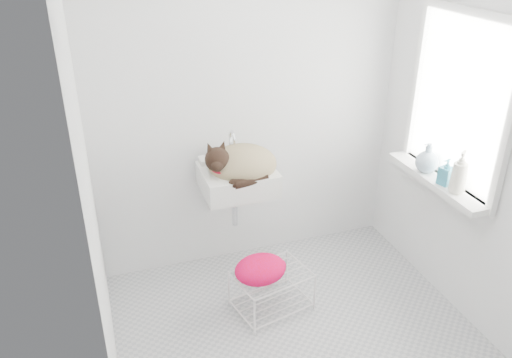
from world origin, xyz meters
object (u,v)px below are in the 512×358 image
object	(u,v)px
sink	(237,169)
bottle_b	(444,184)
wire_rack	(272,289)
bottle_a	(456,192)
cat	(240,164)
bottle_c	(425,171)

from	to	relation	value
sink	bottle_b	xyz separation A→B (m)	(1.17, -0.63, 0.00)
wire_rack	bottle_a	world-z (taller)	bottle_a
cat	bottle_a	xyz separation A→B (m)	(1.15, -0.72, -0.04)
wire_rack	bottle_b	bearing A→B (deg)	-10.30
cat	wire_rack	world-z (taller)	cat
sink	wire_rack	xyz separation A→B (m)	(0.09, -0.43, -0.70)
sink	cat	distance (m)	0.05
sink	bottle_b	size ratio (longest dim) A/B	2.83
bottle_a	cat	bearing A→B (deg)	147.92
cat	bottle_b	bearing A→B (deg)	-18.10
cat	bottle_b	xyz separation A→B (m)	(1.15, -0.61, -0.04)
wire_rack	bottle_c	bearing A→B (deg)	0.15
bottle_a	wire_rack	bearing A→B (deg)	164.01
sink	bottle_a	distance (m)	1.38
cat	bottle_a	world-z (taller)	cat
bottle_b	wire_rack	bearing A→B (deg)	169.70
sink	bottle_c	world-z (taller)	same
sink	bottle_c	bearing A→B (deg)	-20.31
wire_rack	bottle_a	size ratio (longest dim) A/B	2.07
sink	bottle_b	distance (m)	1.33
cat	bottle_b	world-z (taller)	cat
cat	bottle_c	bearing A→B (deg)	-9.92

